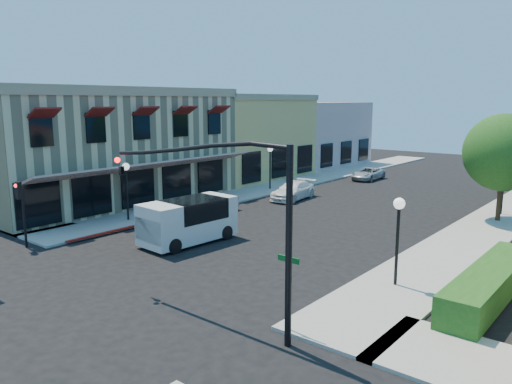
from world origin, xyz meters
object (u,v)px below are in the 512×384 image
Objects in this scene: signal_mast_arm at (233,202)px; parked_car_a at (194,215)px; street_name_sign at (288,281)px; parked_car_b at (213,204)px; secondary_signal at (21,202)px; parked_car_d at (368,174)px; lamppost_left_near at (126,177)px; white_van at (187,218)px; lamppost_right_far at (504,173)px; street_tree_a at (504,153)px; parked_car_c at (293,191)px; lamppost_right_near at (398,219)px; lamppost_left_far at (270,157)px.

signal_mast_arm is 14.04m from parked_car_a.
parked_car_b is at bearing 141.75° from street_name_sign.
parked_car_a is at bearing 69.45° from secondary_signal.
parked_car_a is at bearing 141.59° from signal_mast_arm.
parked_car_d is (-12.30, 29.80, -1.13)m from street_name_sign.
parked_car_a is (-10.66, 8.45, -3.49)m from signal_mast_arm.
lamppost_left_near reaches higher than white_van.
lamppost_right_far is (1.00, 21.80, 1.04)m from street_name_sign.
street_tree_a is at bearing 50.79° from secondary_signal.
parked_car_c is at bearing -163.26° from lamppost_right_far.
parked_car_c reaches higher than parked_car_d.
street_name_sign is at bearing -93.76° from street_tree_a.
street_tree_a is 18.80m from white_van.
lamppost_left_near reaches higher than secondary_signal.
secondary_signal is 0.92× the size of parked_car_b.
street_tree_a is 2.49m from lamppost_right_far.
parked_car_a is (-12.30, 7.74, -1.10)m from street_name_sign.
lamppost_left_near is 23.35m from lamppost_right_far.
parked_car_a is 10.06m from parked_car_c.
white_van is 7.02m from parked_car_b.
signal_mast_arm reaches higher than parked_car_b.
street_name_sign is 0.70× the size of lamppost_right_near.
lamppost_right_far is 18.48m from parked_car_b.
lamppost_left_far is 0.70× the size of white_van.
lamppost_right_near is 11.00m from white_van.
street_tree_a is 2.59× the size of street_name_sign.
street_name_sign is 17.05m from lamppost_left_near.
lamppost_left_near is 0.70× the size of white_van.
signal_mast_arm is at bearing -112.12° from lamppost_right_near.
lamppost_left_near reaches higher than parked_car_a.
parked_car_d is (3.70, 10.00, -2.17)m from lamppost_left_far.
lamppost_left_far is 9.53m from parked_car_b.
signal_mast_arm is 32.50m from parked_car_d.
lamppost_right_near is at bearing -90.00° from lamppost_right_far.
parked_car_c is (3.70, -2.00, -2.08)m from lamppost_left_far.
lamppost_left_far is (-14.36, 20.50, -1.35)m from signal_mast_arm.
white_van is at bearing -55.29° from parked_car_a.
lamppost_right_near and lamppost_right_far have the same top height.
parked_car_c is (-13.60, -2.00, -3.54)m from street_tree_a.
street_name_sign is at bearing -99.78° from lamppost_right_near.
lamppost_right_far is 14.04m from parked_car_c.
lamppost_right_near is (17.00, -14.00, 0.00)m from lamppost_left_far.
lamppost_left_near is at bearing -113.16° from parked_car_c.
lamppost_right_far reaches higher than secondary_signal.
parked_car_c is (-13.30, -4.00, -2.08)m from lamppost_right_far.
lamppost_left_near is at bearing -141.02° from street_tree_a.
lamppost_left_far is 10.88m from parked_car_d.
parked_car_b is (-1.40, 3.06, -0.00)m from parked_car_a.
street_tree_a reaches higher than parked_car_d.
street_name_sign is 0.55× the size of parked_car_c.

